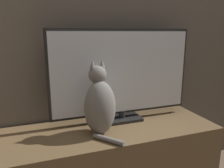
% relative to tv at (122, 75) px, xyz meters
% --- Properties ---
extents(wall_back, '(4.80, 0.05, 2.60)m').
position_rel_tv_xyz_m(wall_back, '(-0.12, 0.17, 0.44)').
color(wall_back, '#60564C').
rests_on(wall_back, ground_plane).
extents(tv_stand, '(1.37, 0.47, 0.54)m').
position_rel_tv_xyz_m(tv_stand, '(-0.12, -0.11, -0.59)').
color(tv_stand, brown).
rests_on(tv_stand, ground_plane).
extents(tv, '(0.98, 0.15, 0.62)m').
position_rel_tv_xyz_m(tv, '(0.00, 0.00, 0.00)').
color(tv, black).
rests_on(tv, tv_stand).
extents(cat, '(0.20, 0.30, 0.44)m').
position_rel_tv_xyz_m(cat, '(-0.20, -0.14, -0.14)').
color(cat, gray).
rests_on(cat, tv_stand).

